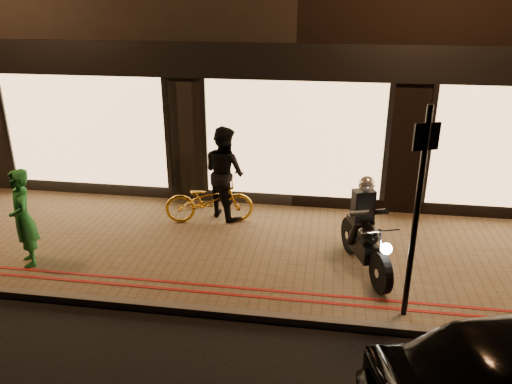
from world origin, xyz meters
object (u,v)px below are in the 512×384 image
sign_post (418,205)px  person_green (23,218)px  motorcycle (365,235)px  bicycle_gold (209,200)px

sign_post → person_green: bearing=175.1°
motorcycle → person_green: size_ratio=1.13×
sign_post → person_green: sign_post is taller
motorcycle → bicycle_gold: size_ratio=1.08×
bicycle_gold → person_green: person_green is taller
sign_post → bicycle_gold: 4.51m
sign_post → person_green: size_ratio=1.81×
sign_post → motorcycle: bearing=114.1°
bicycle_gold → person_green: size_ratio=1.05×
motorcycle → person_green: 5.59m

